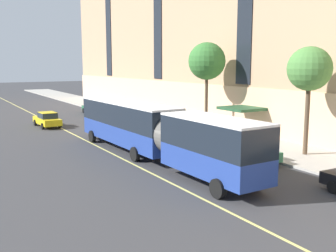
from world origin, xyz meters
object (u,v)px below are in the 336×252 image
parked_car_green_6 (114,113)px  street_tree_far_uptown (207,62)px  city_bus (153,129)px  parked_car_darkgray_1 (170,128)px  street_tree_mid_block (310,70)px  taxi_cab (47,119)px  parked_car_green_2 (248,150)px  parked_car_green_4 (93,108)px  fire_hydrant (228,141)px  parked_car_champagne_5 (136,119)px

parked_car_green_6 → street_tree_far_uptown: street_tree_far_uptown is taller
city_bus → parked_car_darkgray_1: bearing=51.5°
parked_car_green_6 → street_tree_mid_block: bearing=-79.7°
taxi_cab → parked_car_green_2: bearing=-70.1°
street_tree_far_uptown → parked_car_green_4: bearing=103.4°
parked_car_green_4 → taxi_cab: (-8.03, -8.12, 0.00)m
taxi_cab → street_tree_mid_block: 26.77m
street_tree_far_uptown → fire_hydrant: bearing=-112.1°
city_bus → taxi_cab: 18.67m
parked_car_darkgray_1 → parked_car_green_2: bearing=-91.3°
parked_car_darkgray_1 → street_tree_mid_block: 13.47m
parked_car_green_4 → taxi_cab: same height
parked_car_green_6 → taxi_cab: same height
city_bus → parked_car_green_4: bearing=78.6°
parked_car_darkgray_1 → taxi_cab: (-8.22, 11.45, 0.00)m
parked_car_green_4 → street_tree_mid_block: size_ratio=0.58×
city_bus → parked_car_green_4: city_bus is taller
parked_car_champagne_5 → street_tree_far_uptown: 9.75m
city_bus → parked_car_green_4: size_ratio=4.57×
city_bus → taxi_cab: city_bus is taller
city_bus → parked_car_darkgray_1: 9.02m
parked_car_darkgray_1 → taxi_cab: same height
parked_car_green_2 → parked_car_green_4: (0.05, 30.22, -0.00)m
street_tree_mid_block → fire_hydrant: size_ratio=10.59×
parked_car_darkgray_1 → parked_car_champagne_5: bearing=91.5°
parked_car_green_4 → parked_car_champagne_5: bearing=-89.9°
parked_car_green_4 → fire_hydrant: bearing=-86.0°
taxi_cab → fire_hydrant: size_ratio=6.65×
taxi_cab → street_tree_mid_block: bearing=-61.3°
street_tree_far_uptown → parked_car_darkgray_1: bearing=-173.9°
parked_car_green_4 → fire_hydrant: parked_car_green_4 is taller
city_bus → parked_car_darkgray_1: city_bus is taller
parked_car_green_6 → street_tree_far_uptown: (4.42, -12.37, 6.00)m
taxi_cab → parked_car_green_4: bearing=45.3°
city_bus → street_tree_mid_block: 11.64m
parked_car_green_6 → fire_hydrant: 19.23m
parked_car_champagne_5 → fire_hydrant: parked_car_champagne_5 is taller
taxi_cab → street_tree_mid_block: size_ratio=0.63×
parked_car_darkgray_1 → parked_car_green_4: 19.57m
parked_car_champagne_5 → street_tree_mid_block: 19.54m
parked_car_green_2 → fire_hydrant: 4.70m
parked_car_green_6 → fire_hydrant: bearing=-85.0°
parked_car_green_6 → parked_car_darkgray_1: bearing=-89.7°
parked_car_green_4 → street_tree_mid_block: (4.55, -31.13, 5.38)m
parked_car_green_2 → fire_hydrant: (1.84, 4.32, -0.29)m
parked_car_darkgray_1 → parked_car_green_6: size_ratio=0.95×
parked_car_green_2 → parked_car_green_6: (0.18, 23.48, -0.00)m
city_bus → street_tree_far_uptown: (9.91, 7.44, 4.64)m
city_bus → parked_car_green_2: city_bus is taller
city_bus → street_tree_far_uptown: 13.24m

